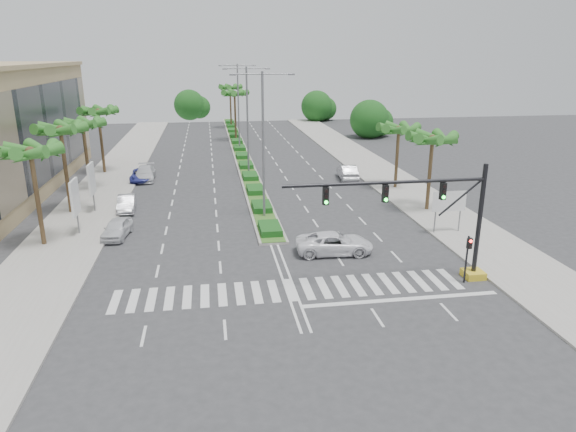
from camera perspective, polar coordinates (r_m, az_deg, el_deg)
name	(u,v)px	position (r m, az deg, el deg)	size (l,w,h in m)	color
ground	(291,290)	(30.55, 0.29, -8.21)	(160.00, 160.00, 0.00)	#333335
footpath_right	(409,192)	(52.74, 13.26, 2.59)	(6.00, 120.00, 0.15)	gray
footpath_left	(92,205)	(50.15, -20.98, 1.10)	(6.00, 120.00, 0.15)	gray
median	(240,151)	(73.48, -5.34, 7.16)	(2.20, 75.00, 0.20)	gray
median_grass	(240,151)	(73.46, -5.34, 7.25)	(1.80, 75.00, 0.04)	#2D5D20
signal_gantry	(444,227)	(31.95, 16.95, -1.14)	(12.60, 1.20, 7.20)	gold
pedestrian_signal	(468,252)	(32.44, 19.36, -3.75)	(0.28, 0.36, 3.00)	black
direction_sign	(449,203)	(40.90, 17.45, 1.38)	(2.70, 0.11, 3.40)	slate
billboard_near	(75,198)	(41.73, -22.59, 1.87)	(0.18, 2.10, 4.35)	slate
billboard_far	(91,179)	(47.41, -21.00, 3.81)	(0.18, 2.10, 4.35)	slate
palm_left_near	(31,155)	(39.63, -26.68, 6.12)	(4.57, 4.68, 7.55)	brown
palm_left_mid	(61,132)	(47.16, -23.94, 8.51)	(4.57, 4.68, 7.95)	brown
palm_left_far	(83,126)	(54.93, -21.83, 9.23)	(4.57, 4.68, 7.35)	brown
palm_left_end	(98,113)	(62.67, -20.33, 10.64)	(4.57, 4.68, 7.75)	brown
palm_right_near	(432,141)	(45.83, 15.75, 8.03)	(4.57, 4.68, 7.05)	brown
palm_right_far	(399,131)	(53.17, 12.19, 9.21)	(4.57, 4.68, 6.75)	brown
palm_median_a	(235,95)	(82.50, -5.95, 13.23)	(4.57, 4.68, 8.05)	brown
palm_median_b	(230,89)	(97.44, -6.46, 13.87)	(4.57, 4.68, 8.05)	brown
streetlight_near	(263,138)	(41.89, -2.78, 8.65)	(5.10, 0.25, 12.00)	slate
streetlight_mid	(247,116)	(57.69, -4.53, 11.07)	(5.10, 0.25, 12.00)	slate
streetlight_far	(238,103)	(73.57, -5.55, 12.44)	(5.10, 0.25, 12.00)	slate
car_parked_a	(117,228)	(40.88, -18.47, -1.31)	(1.64, 4.08, 1.39)	silver
car_parked_b	(126,203)	(47.50, -17.51, 1.35)	(1.45, 4.15, 1.37)	#BAB9BE
car_parked_c	(141,175)	(58.43, -15.98, 4.40)	(2.16, 4.69, 1.30)	#32389A
car_parked_d	(145,173)	(58.72, -15.61, 4.59)	(2.09, 5.14, 1.49)	silver
car_crossing	(334,243)	(35.78, 5.18, -3.03)	(2.47, 5.35, 1.49)	white
car_right	(347,172)	(57.24, 6.63, 4.87)	(1.74, 4.99, 1.64)	silver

